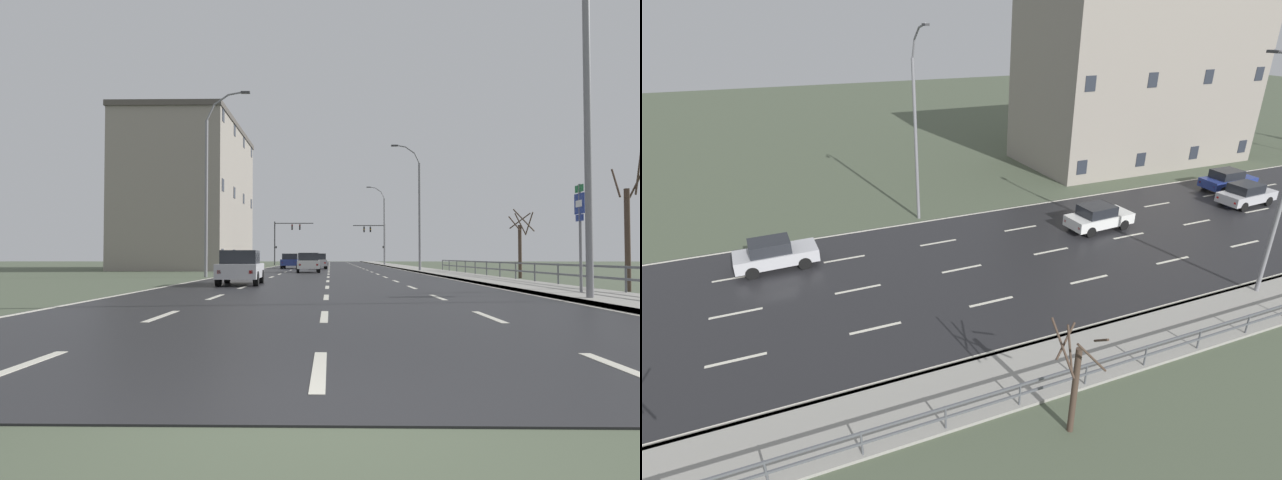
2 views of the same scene
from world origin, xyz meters
TOP-DOWN VIEW (x-y plane):
  - ground_plane at (0.00, 48.00)m, footprint 160.00×160.00m
  - road_asphalt_strip at (0.00, 59.99)m, footprint 14.00×120.00m
  - sidewalk_right at (8.43, 60.00)m, footprint 3.00×120.00m
  - guardrail at (9.85, 24.30)m, footprint 0.07×36.93m
  - street_lamp_foreground at (7.42, 11.52)m, footprint 2.86×0.24m
  - street_lamp_midground at (7.45, 40.94)m, footprint 2.45×0.24m
  - street_lamp_distant at (7.44, 70.36)m, footprint 2.54×0.24m
  - street_lamp_left_bank at (-7.42, 29.17)m, footprint 2.81×0.24m
  - highway_sign at (8.39, 13.80)m, footprint 0.09×0.68m
  - traffic_signal_right at (6.79, 72.86)m, footprint 4.61×0.36m
  - traffic_signal_left at (-6.51, 73.56)m, footprint 5.68×0.36m
  - car_mid_centre at (-1.16, 50.74)m, footprint 2.01×4.19m
  - car_near_right at (-3.92, 20.18)m, footprint 1.97×4.17m
  - car_far_right at (-4.02, 52.27)m, footprint 1.93×4.15m
  - car_distant at (-1.63, 38.74)m, footprint 2.02×4.19m
  - brick_building at (-14.33, 51.44)m, footprint 10.21×19.85m
  - bare_tree_near at (11.18, 16.02)m, footprint 1.07×1.16m
  - bare_tree_mid at (11.37, 27.90)m, footprint 1.40×1.51m

SIDE VIEW (x-z plane):
  - ground_plane at x=0.00m, z-range -0.12..0.00m
  - road_asphalt_strip at x=0.00m, z-range 0.00..0.02m
  - sidewalk_right at x=8.43m, z-range 0.00..0.12m
  - guardrail at x=9.85m, z-range 0.21..1.21m
  - car_mid_centre at x=-1.16m, z-range 0.02..1.59m
  - car_near_right at x=-3.92m, z-range 0.02..1.59m
  - car_far_right at x=-4.02m, z-range 0.02..1.59m
  - car_distant at x=-1.63m, z-range 0.02..1.59m
  - bare_tree_mid at x=11.37m, z-range -0.06..4.00m
  - bare_tree_near at x=11.18m, z-range -0.41..4.83m
  - highway_sign at x=8.39m, z-range 0.52..4.22m
  - traffic_signal_right at x=6.79m, z-range 1.09..7.02m
  - traffic_signal_left at x=-6.51m, z-range 1.21..7.51m
  - street_lamp_midground at x=7.45m, z-range -0.11..10.59m
  - street_lamp_distant at x=7.44m, z-range -0.12..10.84m
  - street_lamp_left_bank at x=-7.42m, z-range -0.15..11.50m
  - street_lamp_foreground at x=7.42m, z-range -0.16..11.66m
  - brick_building at x=-14.33m, z-range 0.01..14.83m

